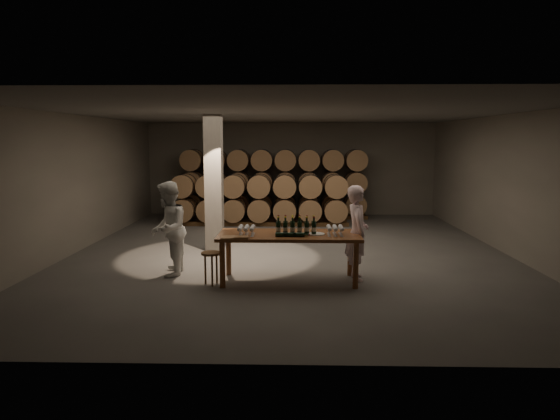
{
  "coord_description": "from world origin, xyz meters",
  "views": [
    {
      "loc": [
        0.06,
        -11.52,
        2.6
      ],
      "look_at": [
        -0.21,
        -0.78,
        1.1
      ],
      "focal_mm": 32.0,
      "sensor_mm": 36.0,
      "label": 1
    }
  ],
  "objects_px": {
    "tasting_table": "(289,239)",
    "notebook_near": "(241,237)",
    "person_woman": "(168,229)",
    "stool": "(211,258)",
    "plate": "(316,234)",
    "person_man": "(357,233)",
    "bottle_cluster": "(296,228)"
  },
  "relations": [
    {
      "from": "notebook_near",
      "to": "person_woman",
      "type": "relative_size",
      "value": 0.14
    },
    {
      "from": "tasting_table",
      "to": "plate",
      "type": "distance_m",
      "value": 0.51
    },
    {
      "from": "notebook_near",
      "to": "tasting_table",
      "type": "bearing_deg",
      "value": 23.53
    },
    {
      "from": "person_man",
      "to": "person_woman",
      "type": "relative_size",
      "value": 0.97
    },
    {
      "from": "plate",
      "to": "person_man",
      "type": "distance_m",
      "value": 0.81
    },
    {
      "from": "bottle_cluster",
      "to": "person_man",
      "type": "bearing_deg",
      "value": 10.15
    },
    {
      "from": "plate",
      "to": "stool",
      "type": "height_order",
      "value": "plate"
    },
    {
      "from": "bottle_cluster",
      "to": "notebook_near",
      "type": "xyz_separation_m",
      "value": [
        -0.97,
        -0.4,
        -0.11
      ]
    },
    {
      "from": "plate",
      "to": "notebook_near",
      "type": "distance_m",
      "value": 1.39
    },
    {
      "from": "bottle_cluster",
      "to": "plate",
      "type": "xyz_separation_m",
      "value": [
        0.37,
        -0.03,
        -0.11
      ]
    },
    {
      "from": "notebook_near",
      "to": "stool",
      "type": "relative_size",
      "value": 0.44
    },
    {
      "from": "notebook_near",
      "to": "stool",
      "type": "xyz_separation_m",
      "value": [
        -0.56,
        0.18,
        -0.42
      ]
    },
    {
      "from": "bottle_cluster",
      "to": "person_man",
      "type": "xyz_separation_m",
      "value": [
        1.14,
        0.2,
        -0.13
      ]
    },
    {
      "from": "plate",
      "to": "person_man",
      "type": "bearing_deg",
      "value": 16.55
    },
    {
      "from": "stool",
      "to": "person_man",
      "type": "bearing_deg",
      "value": 9.09
    },
    {
      "from": "bottle_cluster",
      "to": "person_woman",
      "type": "bearing_deg",
      "value": 171.05
    },
    {
      "from": "tasting_table",
      "to": "bottle_cluster",
      "type": "bearing_deg",
      "value": -9.75
    },
    {
      "from": "bottle_cluster",
      "to": "person_woman",
      "type": "relative_size",
      "value": 0.4
    },
    {
      "from": "notebook_near",
      "to": "stool",
      "type": "height_order",
      "value": "notebook_near"
    },
    {
      "from": "person_man",
      "to": "person_woman",
      "type": "bearing_deg",
      "value": 85.11
    },
    {
      "from": "stool",
      "to": "plate",
      "type": "bearing_deg",
      "value": 5.95
    },
    {
      "from": "bottle_cluster",
      "to": "person_woman",
      "type": "height_order",
      "value": "person_woman"
    },
    {
      "from": "tasting_table",
      "to": "person_man",
      "type": "xyz_separation_m",
      "value": [
        1.27,
        0.18,
        0.09
      ]
    },
    {
      "from": "tasting_table",
      "to": "plate",
      "type": "xyz_separation_m",
      "value": [
        0.5,
        -0.05,
        0.11
      ]
    },
    {
      "from": "bottle_cluster",
      "to": "stool",
      "type": "relative_size",
      "value": 1.23
    },
    {
      "from": "bottle_cluster",
      "to": "tasting_table",
      "type": "bearing_deg",
      "value": 170.25
    },
    {
      "from": "tasting_table",
      "to": "person_man",
      "type": "distance_m",
      "value": 1.29
    },
    {
      "from": "bottle_cluster",
      "to": "person_woman",
      "type": "distance_m",
      "value": 2.49
    },
    {
      "from": "notebook_near",
      "to": "person_man",
      "type": "bearing_deg",
      "value": 12.81
    },
    {
      "from": "tasting_table",
      "to": "person_man",
      "type": "height_order",
      "value": "person_man"
    },
    {
      "from": "tasting_table",
      "to": "notebook_near",
      "type": "relative_size",
      "value": 9.95
    },
    {
      "from": "tasting_table",
      "to": "bottle_cluster",
      "type": "height_order",
      "value": "bottle_cluster"
    }
  ]
}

